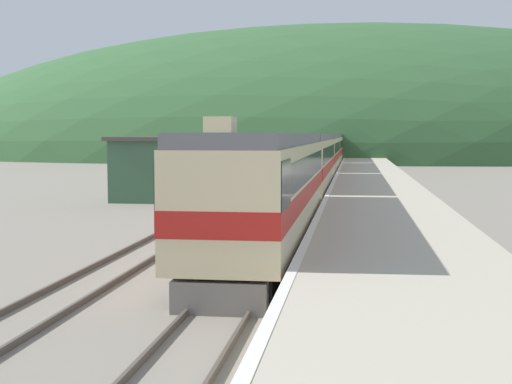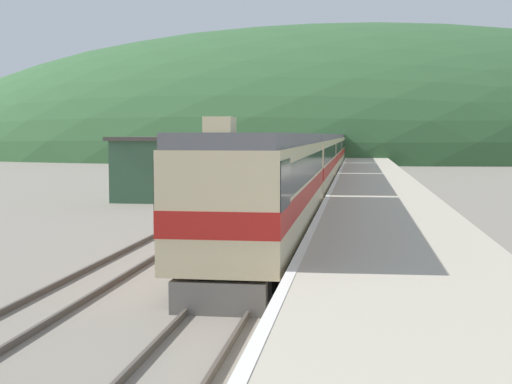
{
  "view_description": "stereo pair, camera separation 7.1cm",
  "coord_description": "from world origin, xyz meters",
  "px_view_note": "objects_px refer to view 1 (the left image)",
  "views": [
    {
      "loc": [
        3.06,
        0.55,
        4.14
      ],
      "look_at": [
        0.21,
        21.07,
        2.46
      ],
      "focal_mm": 50.0,
      "sensor_mm": 36.0,
      "label": 1
    },
    {
      "loc": [
        3.13,
        0.56,
        4.14
      ],
      "look_at": [
        0.21,
        21.07,
        2.46
      ],
      "focal_mm": 50.0,
      "sensor_mm": 36.0,
      "label": 2
    }
  ],
  "objects_px": {
    "express_train_lead_car": "(268,186)",
    "carriage_second": "(307,163)",
    "carriage_third": "(322,154)",
    "carriage_fourth": "(330,150)"
  },
  "relations": [
    {
      "from": "express_train_lead_car",
      "to": "carriage_second",
      "type": "distance_m",
      "value": 21.0
    },
    {
      "from": "express_train_lead_car",
      "to": "carriage_fourth",
      "type": "xyz_separation_m",
      "value": [
        0.0,
        63.33,
        -0.01
      ]
    },
    {
      "from": "express_train_lead_car",
      "to": "carriage_third",
      "type": "xyz_separation_m",
      "value": [
        0.0,
        42.17,
        -0.01
      ]
    },
    {
      "from": "express_train_lead_car",
      "to": "carriage_second",
      "type": "height_order",
      "value": "express_train_lead_car"
    },
    {
      "from": "carriage_third",
      "to": "carriage_second",
      "type": "bearing_deg",
      "value": -90.0
    },
    {
      "from": "carriage_second",
      "to": "carriage_third",
      "type": "height_order",
      "value": "same"
    },
    {
      "from": "carriage_second",
      "to": "carriage_fourth",
      "type": "distance_m",
      "value": 42.33
    },
    {
      "from": "carriage_third",
      "to": "carriage_fourth",
      "type": "bearing_deg",
      "value": 90.0
    },
    {
      "from": "carriage_second",
      "to": "carriage_third",
      "type": "relative_size",
      "value": 1.0
    },
    {
      "from": "express_train_lead_car",
      "to": "carriage_second",
      "type": "bearing_deg",
      "value": 90.0
    }
  ]
}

